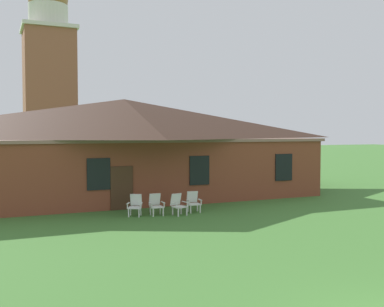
# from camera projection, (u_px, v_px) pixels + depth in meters

# --- Properties ---
(brick_building) EXTENTS (21.59, 10.40, 5.66)m
(brick_building) POSITION_uv_depth(u_px,v_px,m) (124.00, 146.00, 26.76)
(brick_building) COLOR brown
(brick_building) RESTS_ON ground
(dome_tower) EXTENTS (5.18, 5.18, 19.84)m
(dome_tower) POSITION_uv_depth(u_px,v_px,m) (49.00, 78.00, 45.19)
(dome_tower) COLOR #93563D
(dome_tower) RESTS_ON ground
(lawn_chair_by_porch) EXTENTS (0.82, 0.85, 0.96)m
(lawn_chair_by_porch) POSITION_uv_depth(u_px,v_px,m) (135.00, 205.00, 20.11)
(lawn_chair_by_porch) COLOR white
(lawn_chair_by_porch) RESTS_ON ground
(lawn_chair_near_door) EXTENTS (0.65, 0.68, 0.96)m
(lawn_chair_near_door) POSITION_uv_depth(u_px,v_px,m) (156.00, 204.00, 20.30)
(lawn_chair_near_door) COLOR silver
(lawn_chair_near_door) RESTS_ON ground
(lawn_chair_left_end) EXTENTS (0.73, 0.77, 0.96)m
(lawn_chair_left_end) POSITION_uv_depth(u_px,v_px,m) (178.00, 204.00, 20.30)
(lawn_chair_left_end) COLOR silver
(lawn_chair_left_end) RESTS_ON ground
(lawn_chair_middle) EXTENTS (0.69, 0.73, 0.96)m
(lawn_chair_middle) POSITION_uv_depth(u_px,v_px,m) (193.00, 201.00, 21.09)
(lawn_chair_middle) COLOR silver
(lawn_chair_middle) RESTS_ON ground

